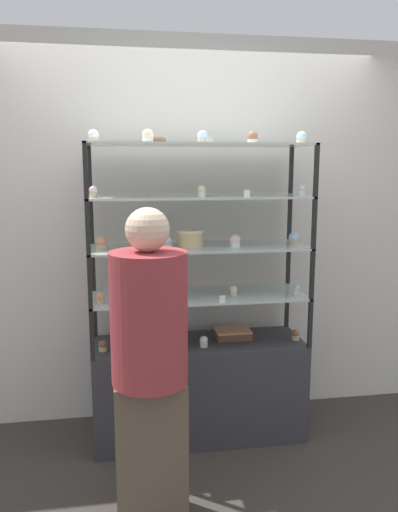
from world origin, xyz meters
TOP-DOWN VIEW (x-y plane):
  - ground_plane at (0.00, 0.00)m, footprint 20.00×20.00m
  - back_wall at (0.00, 0.37)m, footprint 8.00×0.05m
  - display_base at (0.00, 0.00)m, footprint 1.34×0.46m
  - display_riser_lower at (0.00, 0.00)m, footprint 1.34×0.46m
  - display_riser_middle at (0.00, 0.00)m, footprint 1.34×0.46m
  - display_riser_upper at (0.00, 0.00)m, footprint 1.34×0.46m
  - display_riser_top at (0.00, 0.00)m, footprint 1.34×0.46m
  - layer_cake_centerpiece at (-0.06, -0.02)m, footprint 0.17×0.17m
  - sheet_cake_frosted at (0.23, 0.04)m, footprint 0.23×0.17m
  - cupcake_0 at (-0.61, -0.07)m, footprint 0.05×0.05m
  - cupcake_1 at (0.01, -0.10)m, footprint 0.05×0.05m
  - cupcake_2 at (0.62, -0.06)m, footprint 0.05×0.05m
  - price_tag_0 at (-0.21, -0.21)m, footprint 0.04×0.00m
  - cupcake_3 at (-0.61, -0.10)m, footprint 0.05×0.05m
  - cupcake_4 at (-0.21, -0.09)m, footprint 0.05×0.05m
  - cupcake_5 at (0.21, -0.05)m, footprint 0.05×0.05m
  - cupcake_6 at (0.61, -0.08)m, footprint 0.05×0.05m
  - price_tag_1 at (0.11, -0.21)m, footprint 0.04×0.00m
  - cupcake_7 at (-0.59, -0.04)m, footprint 0.07×0.07m
  - cupcake_8 at (-0.21, -0.08)m, footprint 0.07×0.07m
  - cupcake_9 at (0.21, -0.08)m, footprint 0.07×0.07m
  - cupcake_10 at (0.60, -0.04)m, footprint 0.07×0.07m
  - price_tag_2 at (-0.30, -0.21)m, footprint 0.04×0.00m
  - cupcake_11 at (-0.63, -0.08)m, footprint 0.05×0.05m
  - cupcake_12 at (-0.00, -0.10)m, footprint 0.05×0.05m
  - cupcake_13 at (0.63, -0.05)m, footprint 0.05×0.05m
  - price_tag_3 at (0.25, -0.21)m, footprint 0.04×0.00m
  - cupcake_14 at (-0.62, -0.04)m, footprint 0.06×0.06m
  - cupcake_15 at (-0.31, -0.12)m, footprint 0.06×0.06m
  - cupcake_16 at (0.01, -0.06)m, footprint 0.06×0.06m
  - cupcake_17 at (0.32, -0.05)m, footprint 0.06×0.06m
  - cupcake_18 at (0.61, -0.08)m, footprint 0.06×0.06m
  - price_tag_4 at (0.03, -0.21)m, footprint 0.04×0.00m
  - donut_glazed at (-0.26, -0.02)m, footprint 0.13×0.13m
  - customer_figure at (-0.36, -0.75)m, footprint 0.37×0.37m

SIDE VIEW (x-z plane):
  - ground_plane at x=0.00m, z-range 0.00..0.00m
  - display_base at x=0.00m, z-range 0.00..0.64m
  - price_tag_0 at x=-0.21m, z-range 0.64..0.68m
  - sheet_cake_frosted at x=0.23m, z-range 0.64..0.70m
  - cupcake_0 at x=-0.61m, z-range 0.64..0.71m
  - cupcake_1 at x=0.01m, z-range 0.64..0.71m
  - cupcake_2 at x=0.62m, z-range 0.64..0.71m
  - customer_figure at x=-0.36m, z-range 0.05..1.62m
  - display_riser_lower at x=0.00m, z-range 0.78..1.09m
  - price_tag_1 at x=0.11m, z-range 0.95..0.99m
  - cupcake_3 at x=-0.61m, z-range 0.95..1.01m
  - cupcake_4 at x=-0.21m, z-range 0.95..1.01m
  - cupcake_5 at x=0.21m, z-range 0.95..1.01m
  - cupcake_6 at x=0.61m, z-range 0.95..1.01m
  - display_riser_middle at x=0.00m, z-range 1.09..1.40m
  - price_tag_2 at x=-0.30m, z-range 1.26..1.31m
  - cupcake_7 at x=-0.59m, z-range 1.26..1.34m
  - cupcake_8 at x=-0.21m, z-range 1.26..1.34m
  - cupcake_9 at x=0.21m, z-range 1.26..1.34m
  - cupcake_10 at x=0.60m, z-range 1.26..1.34m
  - back_wall at x=0.00m, z-range 0.00..2.60m
  - layer_cake_centerpiece at x=-0.06m, z-range 1.26..1.37m
  - display_riser_upper at x=0.00m, z-range 1.40..1.71m
  - price_tag_3 at x=0.25m, z-range 1.57..1.62m
  - cupcake_11 at x=-0.63m, z-range 1.57..1.64m
  - cupcake_12 at x=0.00m, z-range 1.57..1.64m
  - cupcake_13 at x=0.63m, z-range 1.57..1.64m
  - display_riser_top at x=0.00m, z-range 1.71..2.02m
  - donut_glazed at x=-0.26m, z-range 1.88..1.92m
  - price_tag_4 at x=0.03m, z-range 1.88..1.93m
  - cupcake_14 at x=-0.62m, z-range 1.88..1.96m
  - cupcake_15 at x=-0.31m, z-range 1.88..1.96m
  - cupcake_16 at x=0.01m, z-range 1.88..1.96m
  - cupcake_17 at x=0.32m, z-range 1.88..1.96m
  - cupcake_18 at x=0.61m, z-range 1.88..1.96m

